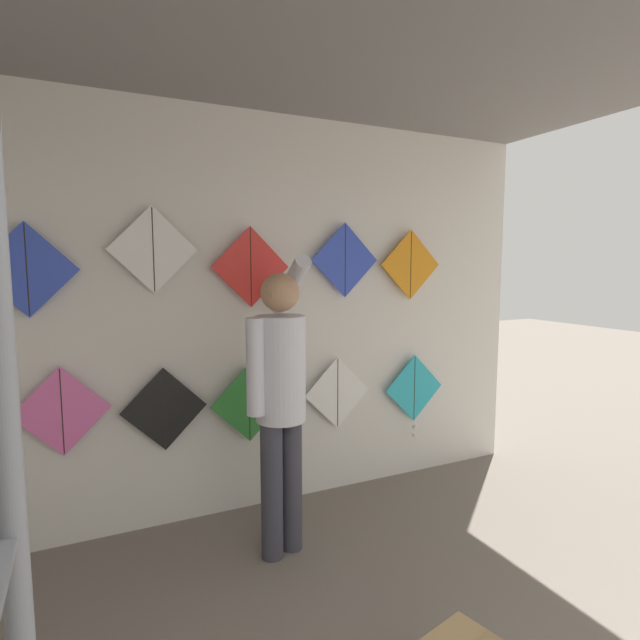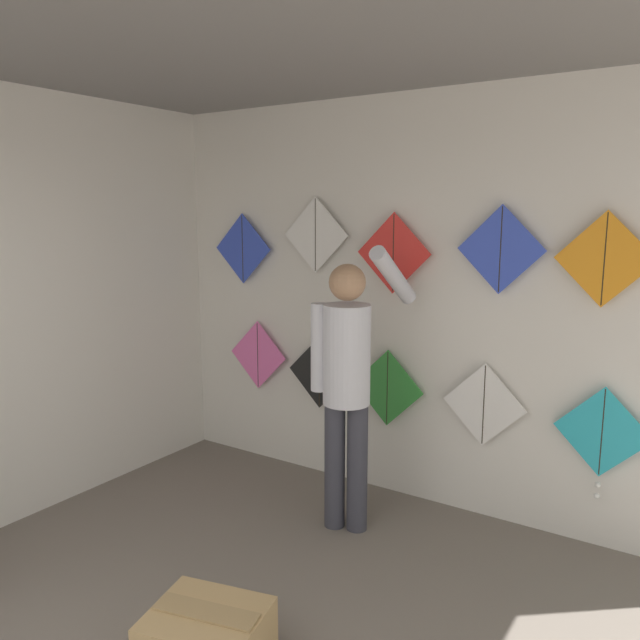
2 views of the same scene
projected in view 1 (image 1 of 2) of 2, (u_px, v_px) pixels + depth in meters
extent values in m
cube|color=silver|center=(253.00, 315.00, 3.54)|extent=(4.62, 0.06, 2.80)
cylinder|color=#383842|center=(272.00, 491.00, 2.97)|extent=(0.13, 0.13, 0.83)
cylinder|color=#383842|center=(291.00, 483.00, 3.07)|extent=(0.13, 0.13, 0.83)
cylinder|color=silver|center=(281.00, 368.00, 2.94)|extent=(0.30, 0.30, 0.63)
sphere|color=tan|center=(280.00, 292.00, 2.89)|extent=(0.23, 0.23, 0.23)
cylinder|color=silver|center=(255.00, 367.00, 2.81)|extent=(0.10, 0.10, 0.56)
cylinder|color=silver|center=(290.00, 286.00, 3.21)|extent=(0.10, 0.52, 0.40)
cube|color=pink|center=(62.00, 411.00, 3.00)|extent=(0.55, 0.01, 0.55)
cylinder|color=black|center=(62.00, 412.00, 2.99)|extent=(0.01, 0.01, 0.52)
cube|color=black|center=(164.00, 409.00, 3.25)|extent=(0.55, 0.01, 0.55)
cylinder|color=black|center=(164.00, 409.00, 3.25)|extent=(0.01, 0.01, 0.52)
cube|color=#338C38|center=(249.00, 403.00, 3.50)|extent=(0.55, 0.01, 0.55)
cylinder|color=black|center=(249.00, 403.00, 3.50)|extent=(0.01, 0.01, 0.52)
cube|color=white|center=(338.00, 393.00, 3.80)|extent=(0.55, 0.01, 0.55)
cylinder|color=black|center=(338.00, 393.00, 3.80)|extent=(0.01, 0.01, 0.52)
cube|color=#28B2C6|center=(414.00, 388.00, 4.10)|extent=(0.55, 0.01, 0.55)
cylinder|color=black|center=(414.00, 388.00, 4.10)|extent=(0.01, 0.01, 0.52)
sphere|color=white|center=(414.00, 427.00, 4.13)|extent=(0.04, 0.04, 0.04)
sphere|color=white|center=(414.00, 435.00, 4.14)|extent=(0.04, 0.04, 0.04)
cube|color=blue|center=(27.00, 270.00, 2.84)|extent=(0.55, 0.01, 0.55)
cylinder|color=black|center=(27.00, 270.00, 2.84)|extent=(0.01, 0.01, 0.52)
cube|color=white|center=(153.00, 250.00, 3.13)|extent=(0.55, 0.01, 0.55)
cylinder|color=black|center=(153.00, 250.00, 3.12)|extent=(0.01, 0.01, 0.52)
cube|color=red|center=(251.00, 267.00, 3.41)|extent=(0.55, 0.01, 0.55)
cylinder|color=black|center=(251.00, 267.00, 3.40)|extent=(0.01, 0.01, 0.52)
cube|color=blue|center=(345.00, 260.00, 3.71)|extent=(0.55, 0.01, 0.55)
cylinder|color=black|center=(345.00, 260.00, 3.71)|extent=(0.01, 0.01, 0.52)
cube|color=orange|center=(411.00, 265.00, 3.97)|extent=(0.55, 0.01, 0.55)
cylinder|color=black|center=(411.00, 265.00, 3.96)|extent=(0.01, 0.01, 0.52)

